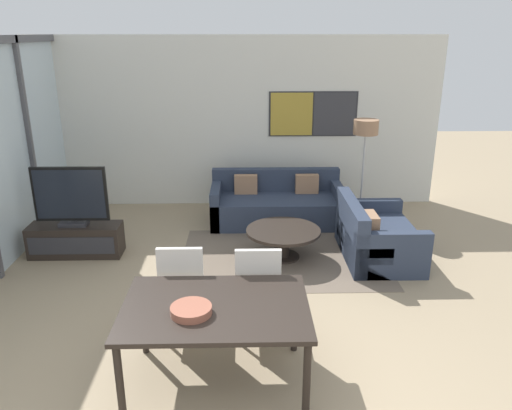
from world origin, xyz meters
The scene contains 12 objects.
wall_back centered at (0.04, 5.51, 1.40)m, with size 6.78×0.09×2.80m.
area_rug centered at (0.63, 3.23, 0.00)m, with size 2.67×1.94×0.01m.
tv_console centered at (-2.12, 3.39, 0.21)m, with size 1.21×0.40×0.42m.
television centered at (-2.12, 3.39, 0.81)m, with size 0.96×0.20×0.79m.
sofa_main centered at (0.63, 4.61, 0.27)m, with size 2.03×0.91×0.77m.
sofa_side centered at (1.82, 3.22, 0.27)m, with size 0.91×1.36×0.77m.
coffee_table centered at (0.63, 3.23, 0.30)m, with size 0.97×0.97×0.40m.
dining_table centered at (-0.11, 0.74, 0.68)m, with size 1.51×1.03×0.76m.
dining_chair_left centered at (-0.47, 1.50, 0.54)m, with size 0.46×0.46×0.98m.
dining_chair_centre centered at (0.25, 1.44, 0.54)m, with size 0.46×0.46×0.98m.
fruit_bowl centered at (-0.29, 0.62, 0.79)m, with size 0.33×0.33×0.06m.
floor_lamp centered at (1.94, 4.54, 1.39)m, with size 0.37×0.37×1.61m.
Camera 1 is at (0.13, -2.79, 2.84)m, focal length 35.00 mm.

